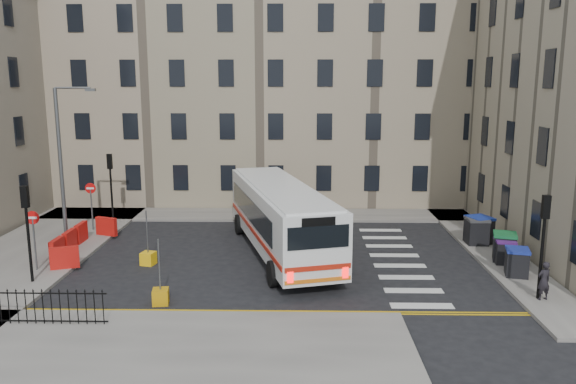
{
  "coord_description": "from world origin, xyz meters",
  "views": [
    {
      "loc": [
        -0.74,
        -26.34,
        8.42
      ],
      "look_at": [
        -1.28,
        1.32,
        3.0
      ],
      "focal_mm": 35.0,
      "sensor_mm": 36.0,
      "label": 1
    }
  ],
  "objects_px": {
    "streetlamp": "(61,163)",
    "bus": "(281,216)",
    "pedestrian": "(544,281)",
    "bollard_chevron": "(161,297)",
    "wheelie_bin_b": "(504,251)",
    "wheelie_bin_e": "(479,229)",
    "bollard_yellow": "(148,258)",
    "wheelie_bin_d": "(476,231)",
    "wheelie_bin_a": "(517,262)",
    "wheelie_bin_c": "(504,247)"
  },
  "relations": [
    {
      "from": "wheelie_bin_b",
      "to": "wheelie_bin_d",
      "type": "height_order",
      "value": "wheelie_bin_d"
    },
    {
      "from": "streetlamp",
      "to": "wheelie_bin_b",
      "type": "distance_m",
      "value": 22.35
    },
    {
      "from": "streetlamp",
      "to": "bus",
      "type": "height_order",
      "value": "streetlamp"
    },
    {
      "from": "wheelie_bin_b",
      "to": "wheelie_bin_c",
      "type": "xyz_separation_m",
      "value": [
        0.13,
        0.41,
        0.1
      ]
    },
    {
      "from": "pedestrian",
      "to": "wheelie_bin_e",
      "type": "bearing_deg",
      "value": -107.21
    },
    {
      "from": "wheelie_bin_a",
      "to": "streetlamp",
      "type": "bearing_deg",
      "value": -178.25
    },
    {
      "from": "wheelie_bin_a",
      "to": "wheelie_bin_b",
      "type": "height_order",
      "value": "wheelie_bin_a"
    },
    {
      "from": "streetlamp",
      "to": "wheelie_bin_b",
      "type": "height_order",
      "value": "streetlamp"
    },
    {
      "from": "streetlamp",
      "to": "wheelie_bin_d",
      "type": "height_order",
      "value": "streetlamp"
    },
    {
      "from": "wheelie_bin_c",
      "to": "pedestrian",
      "type": "bearing_deg",
      "value": -76.01
    },
    {
      "from": "wheelie_bin_d",
      "to": "wheelie_bin_e",
      "type": "height_order",
      "value": "wheelie_bin_e"
    },
    {
      "from": "streetlamp",
      "to": "wheelie_bin_b",
      "type": "relative_size",
      "value": 7.24
    },
    {
      "from": "wheelie_bin_a",
      "to": "pedestrian",
      "type": "xyz_separation_m",
      "value": [
        -0.03,
        -2.79,
        0.16
      ]
    },
    {
      "from": "wheelie_bin_b",
      "to": "wheelie_bin_d",
      "type": "distance_m",
      "value": 3.23
    },
    {
      "from": "wheelie_bin_b",
      "to": "pedestrian",
      "type": "xyz_separation_m",
      "value": [
        -0.12,
        -4.53,
        0.2
      ]
    },
    {
      "from": "streetlamp",
      "to": "bus",
      "type": "relative_size",
      "value": 0.64
    },
    {
      "from": "wheelie_bin_b",
      "to": "bollard_chevron",
      "type": "distance_m",
      "value": 15.68
    },
    {
      "from": "wheelie_bin_d",
      "to": "bollard_chevron",
      "type": "distance_m",
      "value": 16.69
    },
    {
      "from": "bus",
      "to": "bollard_yellow",
      "type": "distance_m",
      "value": 6.64
    },
    {
      "from": "bollard_chevron",
      "to": "bus",
      "type": "bearing_deg",
      "value": 56.11
    },
    {
      "from": "wheelie_bin_b",
      "to": "wheelie_bin_e",
      "type": "bearing_deg",
      "value": 99.98
    },
    {
      "from": "streetlamp",
      "to": "bus",
      "type": "distance_m",
      "value": 11.7
    },
    {
      "from": "bus",
      "to": "wheelie_bin_b",
      "type": "xyz_separation_m",
      "value": [
        10.47,
        -1.69,
        -1.24
      ]
    },
    {
      "from": "wheelie_bin_e",
      "to": "bollard_yellow",
      "type": "distance_m",
      "value": 16.89
    },
    {
      "from": "wheelie_bin_b",
      "to": "wheelie_bin_d",
      "type": "bearing_deg",
      "value": 103.49
    },
    {
      "from": "streetlamp",
      "to": "wheelie_bin_e",
      "type": "distance_m",
      "value": 22.0
    },
    {
      "from": "bus",
      "to": "wheelie_bin_d",
      "type": "relative_size",
      "value": 9.37
    },
    {
      "from": "bollard_yellow",
      "to": "pedestrian",
      "type": "bearing_deg",
      "value": -14.86
    },
    {
      "from": "wheelie_bin_d",
      "to": "wheelie_bin_e",
      "type": "bearing_deg",
      "value": 41.37
    },
    {
      "from": "streetlamp",
      "to": "wheelie_bin_a",
      "type": "distance_m",
      "value": 22.57
    },
    {
      "from": "wheelie_bin_b",
      "to": "wheelie_bin_c",
      "type": "relative_size",
      "value": 0.78
    },
    {
      "from": "wheelie_bin_e",
      "to": "pedestrian",
      "type": "bearing_deg",
      "value": -110.02
    },
    {
      "from": "wheelie_bin_a",
      "to": "wheelie_bin_d",
      "type": "relative_size",
      "value": 0.95
    },
    {
      "from": "streetlamp",
      "to": "wheelie_bin_d",
      "type": "relative_size",
      "value": 5.99
    },
    {
      "from": "wheelie_bin_a",
      "to": "bollard_yellow",
      "type": "bearing_deg",
      "value": -171.19
    },
    {
      "from": "bus",
      "to": "pedestrian",
      "type": "xyz_separation_m",
      "value": [
        10.35,
        -6.22,
        -1.04
      ]
    },
    {
      "from": "wheelie_bin_b",
      "to": "streetlamp",
      "type": "bearing_deg",
      "value": 179.86
    },
    {
      "from": "wheelie_bin_c",
      "to": "bollard_chevron",
      "type": "relative_size",
      "value": 2.4
    },
    {
      "from": "pedestrian",
      "to": "bollard_chevron",
      "type": "distance_m",
      "value": 14.79
    },
    {
      "from": "streetlamp",
      "to": "wheelie_bin_e",
      "type": "relative_size",
      "value": 5.23
    },
    {
      "from": "bollard_yellow",
      "to": "wheelie_bin_e",
      "type": "bearing_deg",
      "value": 12.05
    },
    {
      "from": "wheelie_bin_d",
      "to": "pedestrian",
      "type": "relative_size",
      "value": 0.89
    },
    {
      "from": "wheelie_bin_b",
      "to": "wheelie_bin_d",
      "type": "relative_size",
      "value": 0.83
    },
    {
      "from": "wheelie_bin_c",
      "to": "bollard_yellow",
      "type": "height_order",
      "value": "wheelie_bin_c"
    },
    {
      "from": "streetlamp",
      "to": "wheelie_bin_c",
      "type": "height_order",
      "value": "streetlamp"
    },
    {
      "from": "wheelie_bin_b",
      "to": "bollard_yellow",
      "type": "distance_m",
      "value": 16.64
    },
    {
      "from": "bus",
      "to": "bollard_chevron",
      "type": "xyz_separation_m",
      "value": [
        -4.42,
        -6.58,
        -1.66
      ]
    },
    {
      "from": "wheelie_bin_c",
      "to": "wheelie_bin_e",
      "type": "height_order",
      "value": "wheelie_bin_e"
    },
    {
      "from": "bollard_yellow",
      "to": "streetlamp",
      "type": "bearing_deg",
      "value": 148.0
    },
    {
      "from": "streetlamp",
      "to": "bollard_yellow",
      "type": "height_order",
      "value": "streetlamp"
    }
  ]
}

